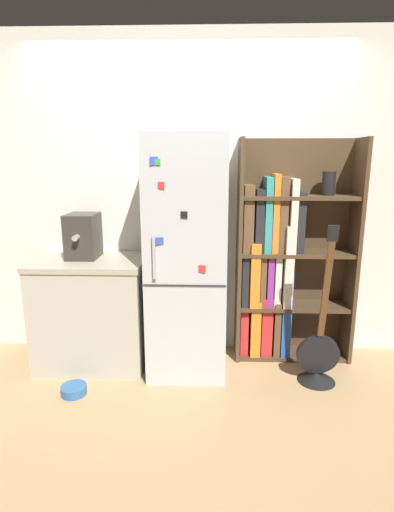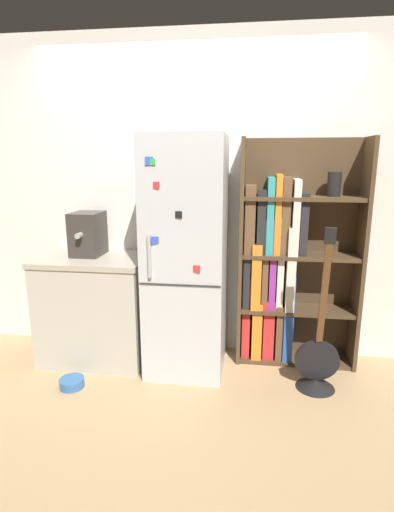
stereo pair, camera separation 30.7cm
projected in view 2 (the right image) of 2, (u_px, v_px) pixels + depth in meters
The scene contains 8 objects.
ground_plane at pixel (185, 371), 3.14m from camera, with size 16.00×16.00×0.00m, color tan.
wall_back at pixel (193, 200), 3.30m from camera, with size 8.00×0.05×2.60m.
refrigerator at pixel (187, 257), 3.05m from camera, with size 0.58×0.68×1.80m.
bookshelf at pixel (283, 264), 3.17m from camera, with size 0.94×0.30×1.78m.
kitchen_counter at pixel (97, 307), 3.29m from camera, with size 0.86×0.62×0.87m.
espresso_machine at pixel (88, 234), 3.20m from camera, with size 0.23×0.34×0.35m.
guitar at pixel (317, 366), 2.87m from camera, with size 0.31×0.29×1.21m.
pet_bowl at pixel (72, 382), 2.91m from camera, with size 0.18×0.18×0.07m.
Camera 2 is at (0.48, -2.81, 1.61)m, focal length 28.00 mm.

